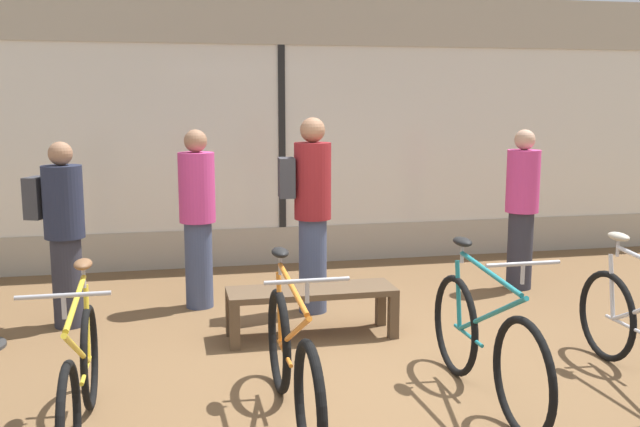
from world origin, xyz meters
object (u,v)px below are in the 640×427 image
object	(u,v)px
bicycle_right	(485,343)
customer_near_rack	(63,228)
display_bench	(311,297)
customer_mid_floor	(522,206)
bicycle_far_left	(81,379)
customer_near_bench	(311,208)
bicycle_left	(292,363)
customer_by_window	(198,215)

from	to	relation	value
bicycle_right	customer_near_rack	bearing A→B (deg)	142.16
display_bench	customer_near_rack	size ratio (longest dim) A/B	0.86
bicycle_right	customer_mid_floor	bearing A→B (deg)	58.13
bicycle_far_left	customer_near_bench	distance (m)	2.95
customer_near_rack	customer_mid_floor	distance (m)	4.51
bicycle_far_left	bicycle_right	bearing A→B (deg)	0.83
bicycle_far_left	customer_near_bench	size ratio (longest dim) A/B	0.93
customer_near_bench	customer_mid_floor	bearing A→B (deg)	8.85
bicycle_left	customer_near_bench	size ratio (longest dim) A/B	0.97
bicycle_right	customer_mid_floor	size ratio (longest dim) A/B	1.04
bicycle_far_left	customer_near_rack	xyz separation A→B (m)	(-0.37, 2.28, 0.49)
bicycle_far_left	customer_near_bench	xyz separation A→B (m)	(1.81, 2.25, 0.60)
customer_near_bench	customer_near_rack	bearing A→B (deg)	179.06
customer_near_rack	customer_near_bench	distance (m)	2.19
bicycle_right	display_bench	size ratio (longest dim) A/B	1.24
bicycle_left	bicycle_right	world-z (taller)	bicycle_right
customer_by_window	bicycle_right	bearing A→B (deg)	-56.31
customer_near_rack	customer_mid_floor	bearing A→B (deg)	4.13
display_bench	customer_by_window	size ratio (longest dim) A/B	0.82
bicycle_right	customer_near_rack	distance (m)	3.70
customer_near_rack	customer_by_window	world-z (taller)	customer_by_window
customer_near_rack	customer_by_window	xyz separation A→B (m)	(1.17, 0.34, 0.02)
customer_by_window	customer_mid_floor	size ratio (longest dim) A/B	1.02
bicycle_right	bicycle_far_left	bearing A→B (deg)	-179.17
customer_near_rack	customer_near_bench	bearing A→B (deg)	-0.94
display_bench	customer_near_bench	bearing A→B (deg)	78.86
bicycle_far_left	display_bench	distance (m)	2.28
bicycle_far_left	bicycle_left	world-z (taller)	bicycle_left
display_bench	bicycle_right	bearing A→B (deg)	-60.55
customer_by_window	customer_near_rack	bearing A→B (deg)	-163.61
customer_near_rack	bicycle_far_left	bearing A→B (deg)	-80.77
bicycle_right	customer_by_window	xyz separation A→B (m)	(-1.73, 2.59, 0.49)
bicycle_far_left	bicycle_right	size ratio (longest dim) A/B	0.97
display_bench	customer_near_bench	distance (m)	0.96
bicycle_left	customer_mid_floor	distance (m)	3.94
customer_mid_floor	customer_near_bench	world-z (taller)	customer_near_bench
bicycle_far_left	bicycle_right	distance (m)	2.52
customer_mid_floor	customer_near_bench	size ratio (longest dim) A/B	0.92
display_bench	bicycle_far_left	bearing A→B (deg)	-137.27
bicycle_right	customer_by_window	size ratio (longest dim) A/B	1.02
bicycle_right	customer_by_window	distance (m)	3.15
bicycle_right	customer_mid_floor	distance (m)	3.07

